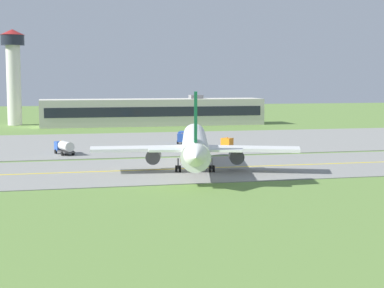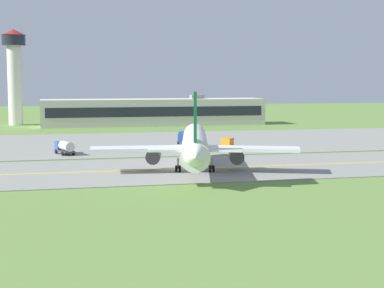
{
  "view_description": "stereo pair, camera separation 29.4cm",
  "coord_description": "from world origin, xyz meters",
  "px_view_note": "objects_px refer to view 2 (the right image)",
  "views": [
    {
      "loc": [
        -19.37,
        -94.39,
        14.23
      ],
      "look_at": [
        2.79,
        0.28,
        4.0
      ],
      "focal_mm": 57.19,
      "sensor_mm": 36.0,
      "label": 1
    },
    {
      "loc": [
        -19.08,
        -94.46,
        14.23
      ],
      "look_at": [
        2.79,
        0.28,
        4.0
      ],
      "focal_mm": 57.19,
      "sensor_mm": 36.0,
      "label": 2
    }
  ],
  "objects_px": {
    "service_truck_catering": "(65,147)",
    "control_tower": "(14,68)",
    "service_truck_baggage": "(224,145)",
    "airplane_lead": "(195,145)",
    "service_truck_fuel": "(184,137)"
  },
  "relations": [
    {
      "from": "service_truck_catering",
      "to": "control_tower",
      "type": "height_order",
      "value": "control_tower"
    },
    {
      "from": "service_truck_baggage",
      "to": "control_tower",
      "type": "xyz_separation_m",
      "value": [
        -44.97,
        81.7,
        16.65
      ]
    },
    {
      "from": "airplane_lead",
      "to": "service_truck_baggage",
      "type": "distance_m",
      "value": 29.06
    },
    {
      "from": "airplane_lead",
      "to": "service_truck_catering",
      "type": "distance_m",
      "value": 32.34
    },
    {
      "from": "service_truck_fuel",
      "to": "control_tower",
      "type": "distance_m",
      "value": 79.25
    },
    {
      "from": "service_truck_baggage",
      "to": "control_tower",
      "type": "distance_m",
      "value": 94.74
    },
    {
      "from": "airplane_lead",
      "to": "service_truck_baggage",
      "type": "height_order",
      "value": "airplane_lead"
    },
    {
      "from": "service_truck_catering",
      "to": "airplane_lead",
      "type": "bearing_deg",
      "value": -53.02
    },
    {
      "from": "service_truck_catering",
      "to": "control_tower",
      "type": "distance_m",
      "value": 84.74
    },
    {
      "from": "service_truck_baggage",
      "to": "service_truck_fuel",
      "type": "height_order",
      "value": "service_truck_fuel"
    },
    {
      "from": "airplane_lead",
      "to": "control_tower",
      "type": "bearing_deg",
      "value": 106.84
    },
    {
      "from": "airplane_lead",
      "to": "service_truck_fuel",
      "type": "xyz_separation_m",
      "value": [
        7.17,
        41.3,
        -2.6
      ]
    },
    {
      "from": "control_tower",
      "to": "airplane_lead",
      "type": "bearing_deg",
      "value": -73.16
    },
    {
      "from": "airplane_lead",
      "to": "service_truck_catering",
      "type": "relative_size",
      "value": 6.2
    },
    {
      "from": "service_truck_fuel",
      "to": "control_tower",
      "type": "xyz_separation_m",
      "value": [
        -39.82,
        66.55,
        16.3
      ]
    }
  ]
}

